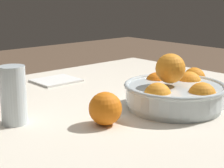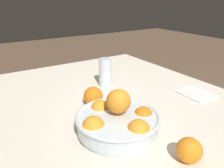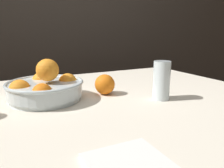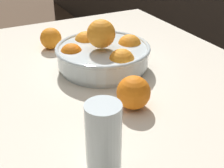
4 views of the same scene
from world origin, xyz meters
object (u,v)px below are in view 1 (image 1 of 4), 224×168
at_px(orange_loose_near_bowl, 105,109).
at_px(orange_loose_front, 194,78).
at_px(fruit_bowl, 175,92).
at_px(juice_glass, 13,98).

height_order(orange_loose_near_bowl, orange_loose_front, orange_loose_near_bowl).
xyz_separation_m(fruit_bowl, orange_loose_near_bowl, (0.23, -0.03, -0.01)).
bearing_deg(juice_glass, orange_loose_near_bowl, 135.98).
bearing_deg(orange_loose_front, juice_glass, -8.57).
bearing_deg(orange_loose_near_bowl, fruit_bowl, 172.69).
xyz_separation_m(orange_loose_near_bowl, orange_loose_front, (-0.46, -0.07, -0.00)).
relative_size(juice_glass, orange_loose_front, 1.98).
relative_size(orange_loose_near_bowl, orange_loose_front, 1.12).
xyz_separation_m(fruit_bowl, juice_glass, (0.40, -0.19, 0.02)).
bearing_deg(orange_loose_front, fruit_bowl, 23.05).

